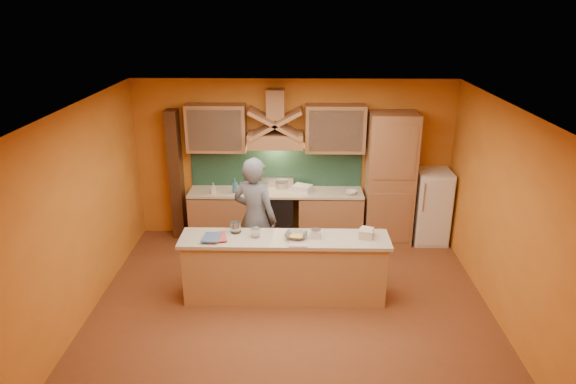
{
  "coord_description": "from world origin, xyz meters",
  "views": [
    {
      "loc": [
        0.07,
        -6.1,
        4.02
      ],
      "look_at": [
        -0.06,
        0.9,
        1.39
      ],
      "focal_mm": 32.0,
      "sensor_mm": 36.0,
      "label": 1
    }
  ],
  "objects_px": {
    "person": "(255,219)",
    "mixing_bowl": "(296,236)",
    "fridge": "(431,207)",
    "kitchen_scale": "(316,234)",
    "stove": "(276,216)"
  },
  "relations": [
    {
      "from": "fridge",
      "to": "person",
      "type": "xyz_separation_m",
      "value": [
        -2.96,
        -1.29,
        0.31
      ]
    },
    {
      "from": "fridge",
      "to": "mixing_bowl",
      "type": "height_order",
      "value": "fridge"
    },
    {
      "from": "fridge",
      "to": "mixing_bowl",
      "type": "distance_m",
      "value": 3.05
    },
    {
      "from": "person",
      "to": "kitchen_scale",
      "type": "distance_m",
      "value": 1.07
    },
    {
      "from": "kitchen_scale",
      "to": "person",
      "type": "bearing_deg",
      "value": 151.88
    },
    {
      "from": "kitchen_scale",
      "to": "mixing_bowl",
      "type": "distance_m",
      "value": 0.28
    },
    {
      "from": "fridge",
      "to": "kitchen_scale",
      "type": "relative_size",
      "value": 10.02
    },
    {
      "from": "stove",
      "to": "person",
      "type": "height_order",
      "value": "person"
    },
    {
      "from": "fridge",
      "to": "kitchen_scale",
      "type": "xyz_separation_m",
      "value": [
        -2.07,
        -1.89,
        0.35
      ]
    },
    {
      "from": "person",
      "to": "mixing_bowl",
      "type": "xyz_separation_m",
      "value": [
        0.62,
        -0.63,
        0.02
      ]
    },
    {
      "from": "fridge",
      "to": "mixing_bowl",
      "type": "relative_size",
      "value": 4.27
    },
    {
      "from": "fridge",
      "to": "mixing_bowl",
      "type": "bearing_deg",
      "value": -140.63
    },
    {
      "from": "person",
      "to": "kitchen_scale",
      "type": "bearing_deg",
      "value": 170.54
    },
    {
      "from": "fridge",
      "to": "stove",
      "type": "bearing_deg",
      "value": 180.0
    },
    {
      "from": "stove",
      "to": "fridge",
      "type": "height_order",
      "value": "fridge"
    }
  ]
}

